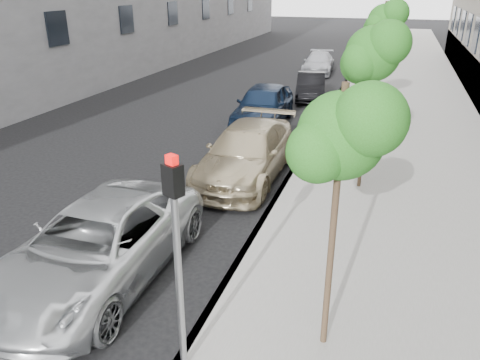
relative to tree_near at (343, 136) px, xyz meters
The scene contains 11 objects.
sidewalk 22.79m from the tree_near, 87.27° to the left, with size 6.40×72.00×0.14m, color gray.
curb 22.86m from the tree_near, 95.21° to the left, with size 0.15×72.00×0.14m, color #9E9B93.
tree_near is the anchor object (origin of this frame).
tree_mid 6.50m from the tree_near, 90.00° to the left, with size 1.73×1.53×4.47m.
tree_far 13.01m from the tree_near, 90.00° to the left, with size 1.62×1.42×4.75m.
signal_pole 2.61m from the tree_near, 149.14° to the right, with size 0.29×0.26×3.33m.
minivan 5.34m from the tree_near, behind, with size 2.48×5.37×1.49m, color silver.
suv 7.82m from the tree_near, 117.09° to the left, with size 2.14×5.27×1.53m, color tan.
sedan_blue 13.18m from the tree_near, 109.82° to the left, with size 1.92×4.78×1.63m, color #0F1C32.
sedan_black 17.80m from the tree_near, 100.92° to the left, with size 1.35×3.87×1.28m, color black.
sedan_rear 25.20m from the tree_near, 99.54° to the left, with size 1.81×4.44×1.29m, color #A9AAB1.
Camera 1 is at (3.75, -4.49, 5.40)m, focal length 35.00 mm.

